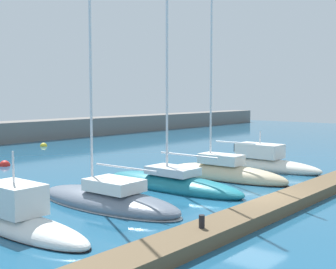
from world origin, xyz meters
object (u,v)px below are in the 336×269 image
sailboat_teal_third (171,183)px  motorboat_ivory_fifth (260,163)px  mooring_buoy_yellow (44,146)px  dock_bollard (202,221)px  sailboat_sand_fourth (225,174)px  sailboat_slate_second (108,199)px  mooring_buoy_red (5,166)px  motorboat_white_nearest (23,221)px

sailboat_teal_third → motorboat_ivory_fifth: size_ratio=1.69×
mooring_buoy_yellow → dock_bollard: bearing=-115.2°
sailboat_teal_third → sailboat_sand_fourth: (4.16, -0.61, 0.00)m
sailboat_slate_second → sailboat_sand_fourth: 8.89m
motorboat_ivory_fifth → dock_bollard: bearing=112.1°
mooring_buoy_red → mooring_buoy_yellow: mooring_buoy_red is taller
motorboat_ivory_fifth → mooring_buoy_yellow: size_ratio=12.65×
sailboat_sand_fourth → mooring_buoy_yellow: (3.02, 22.47, -0.30)m
motorboat_white_nearest → sailboat_sand_fourth: bearing=-90.7°
dock_bollard → motorboat_ivory_fifth: bearing=21.9°
sailboat_teal_third → mooring_buoy_red: size_ratio=18.77×
sailboat_teal_third → motorboat_white_nearest: bearing=94.5°
mooring_buoy_yellow → motorboat_white_nearest: bearing=-126.1°
sailboat_slate_second → sailboat_sand_fourth: (8.89, -0.37, -0.00)m
motorboat_white_nearest → sailboat_slate_second: 4.59m
sailboat_sand_fourth → mooring_buoy_red: bearing=19.5°
motorboat_ivory_fifth → mooring_buoy_yellow: bearing=4.1°
sailboat_sand_fourth → mooring_buoy_yellow: sailboat_sand_fourth is taller
sailboat_teal_third → mooring_buoy_yellow: sailboat_teal_third is taller
motorboat_white_nearest → dock_bollard: 6.48m
motorboat_ivory_fifth → motorboat_white_nearest: bearing=91.2°
motorboat_white_nearest → sailboat_slate_second: sailboat_slate_second is taller
sailboat_teal_third → mooring_buoy_red: 13.79m
sailboat_sand_fourth → dock_bollard: sailboat_sand_fourth is taller
mooring_buoy_red → sailboat_slate_second: bearing=-102.5°
mooring_buoy_red → sailboat_sand_fourth: bearing=-68.0°
sailboat_teal_third → mooring_buoy_red: bearing=6.7°
sailboat_sand_fourth → mooring_buoy_red: size_ratio=18.22×
motorboat_white_nearest → sailboat_teal_third: 9.32m
sailboat_sand_fourth → sailboat_slate_second: bearing=85.0°
motorboat_ivory_fifth → sailboat_slate_second: bearing=89.4°
motorboat_ivory_fifth → dock_bollard: 15.94m
sailboat_slate_second → motorboat_ivory_fifth: bearing=-93.0°
sailboat_slate_second → mooring_buoy_red: (3.10, 13.93, -0.31)m
motorboat_white_nearest → sailboat_teal_third: (9.29, 0.75, -0.07)m
sailboat_slate_second → dock_bollard: 6.30m
motorboat_ivory_fifth → mooring_buoy_red: bearing=36.4°
motorboat_ivory_fifth → mooring_buoy_yellow: motorboat_ivory_fifth is taller
sailboat_slate_second → sailboat_sand_fourth: sailboat_slate_second is taller
sailboat_teal_third → mooring_buoy_yellow: size_ratio=21.38×
sailboat_teal_third → dock_bollard: sailboat_teal_third is taller
mooring_buoy_yellow → motorboat_ivory_fifth: bearing=-86.1°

